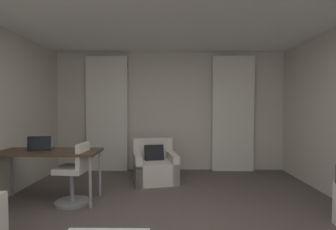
{
  "coord_description": "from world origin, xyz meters",
  "views": [
    {
      "loc": [
        0.02,
        -2.6,
        1.41
      ],
      "look_at": [
        -0.02,
        1.4,
        1.27
      ],
      "focal_mm": 27.01,
      "sensor_mm": 36.0,
      "label": 1
    }
  ],
  "objects_px": {
    "armchair": "(155,167)",
    "desk_chair": "(75,177)",
    "desk": "(48,155)",
    "laptop": "(41,147)"
  },
  "relations": [
    {
      "from": "armchair",
      "to": "desk_chair",
      "type": "bearing_deg",
      "value": -133.7
    },
    {
      "from": "armchair",
      "to": "laptop",
      "type": "relative_size",
      "value": 2.53
    },
    {
      "from": "desk",
      "to": "laptop",
      "type": "xyz_separation_m",
      "value": [
        -0.12,
        0.03,
        0.11
      ]
    },
    {
      "from": "desk_chair",
      "to": "armchair",
      "type": "bearing_deg",
      "value": 46.3
    },
    {
      "from": "laptop",
      "to": "armchair",
      "type": "bearing_deg",
      "value": 31.99
    },
    {
      "from": "armchair",
      "to": "desk_chair",
      "type": "height_order",
      "value": "desk_chair"
    },
    {
      "from": "armchair",
      "to": "desk",
      "type": "height_order",
      "value": "armchair"
    },
    {
      "from": "desk",
      "to": "laptop",
      "type": "height_order",
      "value": "laptop"
    },
    {
      "from": "armchair",
      "to": "desk_chair",
      "type": "xyz_separation_m",
      "value": [
        -1.09,
        -1.14,
        0.13
      ]
    },
    {
      "from": "desk",
      "to": "laptop",
      "type": "relative_size",
      "value": 4.13
    }
  ]
}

